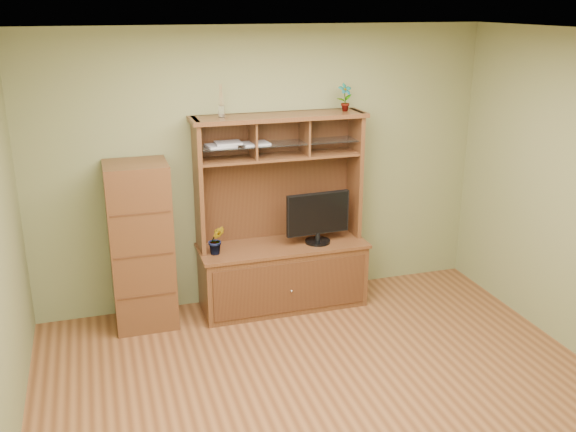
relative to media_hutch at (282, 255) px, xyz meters
name	(u,v)px	position (x,y,z in m)	size (l,w,h in m)	color
room	(339,236)	(-0.10, -1.73, 0.83)	(4.54, 4.04, 2.74)	#583119
media_hutch	(282,255)	(0.00, 0.00, 0.00)	(1.66, 0.61, 1.90)	#452713
monitor	(318,217)	(0.34, -0.08, 0.40)	(0.64, 0.25, 0.51)	black
orchid_plant	(216,240)	(-0.66, -0.08, 0.27)	(0.15, 0.12, 0.28)	#395B1F
top_plant	(345,97)	(0.65, 0.08, 1.51)	(0.14, 0.09, 0.26)	#3A6E26
reed_diffuser	(221,105)	(-0.54, 0.08, 1.50)	(0.06, 0.06, 0.30)	silver
magazines	(234,144)	(-0.43, 0.08, 1.13)	(0.60, 0.23, 0.04)	#A3A3A7
side_cabinet	(141,246)	(-1.34, 0.00, 0.25)	(0.55, 0.51, 1.55)	#452713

